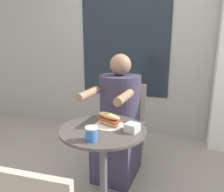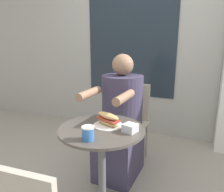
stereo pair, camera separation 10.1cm
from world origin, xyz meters
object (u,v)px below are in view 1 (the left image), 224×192
diner_chair (128,115)px  seated_diner (119,126)px  cafe_table (103,152)px  sandwich_on_plate (109,120)px  drink_cup (91,134)px

diner_chair → seated_diner: size_ratio=0.71×
cafe_table → diner_chair: 0.88m
seated_diner → sandwich_on_plate: 0.53m
seated_diner → cafe_table: bearing=97.2°
seated_diner → drink_cup: 0.78m
sandwich_on_plate → drink_cup: size_ratio=2.40×
cafe_table → seated_diner: bearing=95.2°
diner_chair → sandwich_on_plate: 0.85m
sandwich_on_plate → drink_cup: 0.28m
diner_chair → drink_cup: (0.05, -1.10, 0.23)m
sandwich_on_plate → cafe_table: bearing=-111.6°
seated_diner → sandwich_on_plate: (0.07, -0.47, 0.23)m
cafe_table → diner_chair: (-0.04, 0.88, 0.01)m
seated_diner → sandwich_on_plate: seated_diner is taller
sandwich_on_plate → drink_cup: (-0.02, -0.28, 0.00)m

